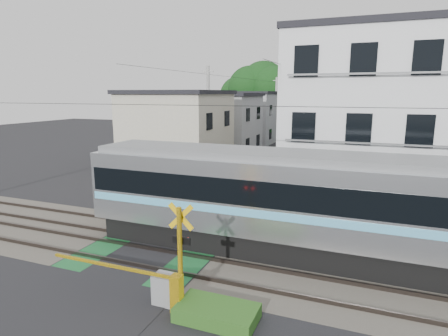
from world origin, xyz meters
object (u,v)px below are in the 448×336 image
at_px(crossing_signal_near, 167,282).
at_px(apartment_block, 386,120).
at_px(crossing_signal_far, 151,199).
at_px(pedestrian, 301,146).

distance_m(crossing_signal_near, apartment_block, 14.95).
bearing_deg(crossing_signal_near, crossing_signal_far, 125.29).
relative_size(crossing_signal_far, apartment_block, 0.46).
bearing_deg(crossing_signal_far, crossing_signal_near, -54.71).
distance_m(crossing_signal_near, crossing_signal_far, 8.95).
bearing_deg(crossing_signal_near, apartment_block, 65.78).
distance_m(apartment_block, pedestrian, 18.59).
bearing_deg(crossing_signal_far, pedestrian, 80.41).
relative_size(crossing_signal_near, apartment_block, 0.46).
xyz_separation_m(crossing_signal_near, crossing_signal_far, (-5.17, 7.31, 0.00)).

